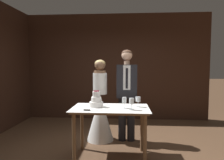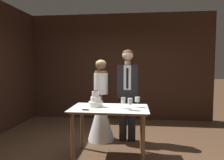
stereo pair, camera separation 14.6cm
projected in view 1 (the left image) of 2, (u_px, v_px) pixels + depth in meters
ground_plane at (106, 159)px, 3.21m from camera, size 40.00×40.00×0.00m
wall_back at (115, 67)px, 5.62m from camera, size 5.15×0.12×2.93m
cake_table at (110, 115)px, 3.23m from camera, size 1.24×0.74×0.82m
tiered_cake at (96, 101)px, 3.28m from camera, size 0.23×0.23×0.27m
cake_knife at (91, 110)px, 3.00m from camera, size 0.38×0.02×0.02m
wine_glass_near at (138, 99)px, 3.27m from camera, size 0.08×0.08×0.17m
wine_glass_middle at (132, 102)px, 3.05m from camera, size 0.08×0.08×0.19m
wine_glass_far at (124, 100)px, 3.16m from camera, size 0.07×0.07×0.18m
bride at (100, 111)px, 4.01m from camera, size 0.54×0.54×1.62m
groom at (127, 90)px, 3.95m from camera, size 0.40×0.25×1.81m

